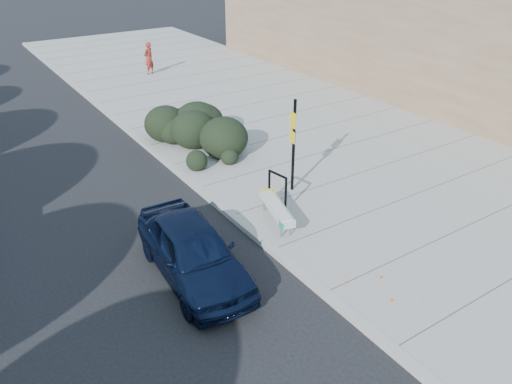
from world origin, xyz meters
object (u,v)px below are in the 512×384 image
at_px(bench, 277,208).
at_px(sign_post, 293,141).
at_px(sedan_navy, 193,251).
at_px(bike_rack, 277,187).
at_px(pedestrian, 149,58).

height_order(bench, sign_post, sign_post).
height_order(sign_post, sedan_navy, sign_post).
bearing_deg(bench, bike_rack, 69.70).
relative_size(bike_rack, sign_post, 0.37).
relative_size(bench, bike_rack, 1.79).
distance_m(bench, pedestrian, 16.76).
bearing_deg(bench, pedestrian, 95.18).
distance_m(bench, sedan_navy, 2.93).
bearing_deg(pedestrian, sedan_navy, 44.27).
distance_m(sign_post, sedan_navy, 4.91).
distance_m(sign_post, pedestrian, 15.23).
distance_m(bike_rack, pedestrian, 15.96).
height_order(bike_rack, sign_post, sign_post).
relative_size(bike_rack, sedan_navy, 0.26).
bearing_deg(bench, sedan_navy, -150.51).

